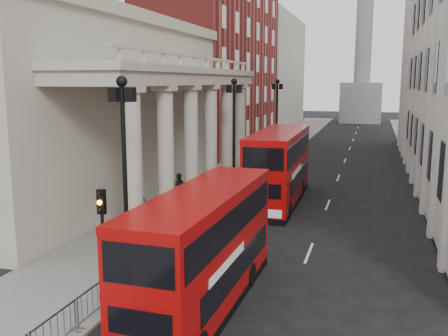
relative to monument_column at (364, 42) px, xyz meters
The scene contains 18 objects.
ground 93.57m from the monument_column, 93.73° to the right, with size 260.00×260.00×0.00m, color black.
sidewalk_west 64.64m from the monument_column, 98.26° to the right, with size 6.00×140.00×0.12m, color slate.
sidewalk_east 64.45m from the monument_column, 83.10° to the right, with size 3.00×140.00×0.12m, color slate.
kerb 64.29m from the monument_column, 95.57° to the right, with size 0.20×140.00×0.14m, color slate.
portico_building 76.47m from the monument_column, 102.57° to the right, with size 9.00×28.00×12.00m, color #9C9683.
brick_building 47.26m from the monument_column, 110.56° to the right, with size 9.00×32.00×22.00m, color maroon.
west_building_far 21.26m from the monument_column, 143.97° to the right, with size 9.00×30.00×20.00m, color #9C9683.
monument_column is the anchor object (origin of this frame).
lamp_post_south 88.94m from the monument_column, 94.29° to the right, with size 1.05×0.44×8.32m.
lamp_post_mid 73.14m from the monument_column, 95.24° to the right, with size 1.05×0.44×8.32m.
lamp_post_north 57.46m from the monument_column, 96.72° to the right, with size 1.05×0.44×8.32m.
traffic_light 91.17m from the monument_column, 94.13° to the right, with size 0.28×0.33×4.30m.
crowd_barriers 91.29m from the monument_column, 94.05° to the right, with size 0.50×18.75×1.10m.
bus_near 90.11m from the monument_column, 91.91° to the right, with size 2.65×10.20×4.38m.
bus_far 73.56m from the monument_column, 92.63° to the right, with size 2.96×11.47×4.93m.
pedestrian_a 81.83m from the monument_column, 97.15° to the right, with size 0.66×0.44×1.82m, color black.
pedestrian_b 76.21m from the monument_column, 97.67° to the right, with size 0.92×0.71×1.88m, color #2A2521.
pedestrian_c 75.39m from the monument_column, 97.27° to the right, with size 0.88×0.57×1.80m, color black.
Camera 1 is at (8.71, -13.38, 8.22)m, focal length 40.00 mm.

